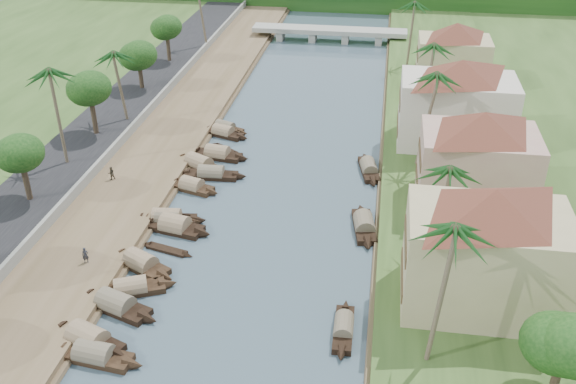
# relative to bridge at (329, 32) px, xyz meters

# --- Properties ---
(ground) EXTENTS (220.00, 220.00, 0.00)m
(ground) POSITION_rel_bridge_xyz_m (-0.00, -72.00, -1.72)
(ground) COLOR #3E515E
(ground) RESTS_ON ground
(left_bank) EXTENTS (10.00, 180.00, 0.80)m
(left_bank) POSITION_rel_bridge_xyz_m (-16.00, -52.00, -1.32)
(left_bank) COLOR brown
(left_bank) RESTS_ON ground
(right_bank) EXTENTS (16.00, 180.00, 1.20)m
(right_bank) POSITION_rel_bridge_xyz_m (19.00, -52.00, -1.12)
(right_bank) COLOR #2D471C
(right_bank) RESTS_ON ground
(road) EXTENTS (8.00, 180.00, 1.40)m
(road) POSITION_rel_bridge_xyz_m (-24.50, -52.00, -1.02)
(road) COLOR black
(road) RESTS_ON ground
(retaining_wall) EXTENTS (0.40, 180.00, 1.10)m
(retaining_wall) POSITION_rel_bridge_xyz_m (-20.20, -52.00, -0.37)
(retaining_wall) COLOR slate
(retaining_wall) RESTS_ON left_bank
(bridge) EXTENTS (28.00, 4.00, 2.40)m
(bridge) POSITION_rel_bridge_xyz_m (0.00, 0.00, 0.00)
(bridge) COLOR #97988E
(bridge) RESTS_ON ground
(building_near) EXTENTS (14.85, 14.85, 10.20)m
(building_near) POSITION_rel_bridge_xyz_m (18.99, -74.00, 4.66)
(building_near) COLOR tan
(building_near) RESTS_ON right_bank
(building_mid) EXTENTS (14.11, 14.11, 9.70)m
(building_mid) POSITION_rel_bridge_xyz_m (19.99, -58.00, 4.41)
(building_mid) COLOR tan
(building_mid) RESTS_ON right_bank
(building_far) EXTENTS (15.59, 15.59, 10.20)m
(building_far) POSITION_rel_bridge_xyz_m (18.99, -44.00, 4.66)
(building_far) COLOR beige
(building_far) RESTS_ON right_bank
(building_distant) EXTENTS (12.62, 12.62, 9.20)m
(building_distant) POSITION_rel_bridge_xyz_m (19.99, -24.00, 4.16)
(building_distant) COLOR tan
(building_distant) RESTS_ON right_bank
(sampan_0) EXTENTS (8.13, 2.50, 2.12)m
(sampan_0) POSITION_rel_bridge_xyz_m (-9.01, -83.56, -1.31)
(sampan_0) COLOR black
(sampan_0) RESTS_ON ground
(sampan_1) EXTENTS (8.36, 4.75, 2.42)m
(sampan_1) POSITION_rel_bridge_xyz_m (-10.15, -82.09, -1.30)
(sampan_1) COLOR black
(sampan_1) RESTS_ON ground
(sampan_2) EXTENTS (7.85, 4.62, 2.10)m
(sampan_2) POSITION_rel_bridge_xyz_m (-9.19, -75.72, -1.31)
(sampan_2) COLOR black
(sampan_2) RESTS_ON ground
(sampan_3) EXTENTS (8.63, 4.50, 2.29)m
(sampan_3) POSITION_rel_bridge_xyz_m (-9.64, -77.90, -1.30)
(sampan_3) COLOR black
(sampan_3) RESTS_ON ground
(sampan_4) EXTENTS (7.89, 5.21, 2.26)m
(sampan_4) POSITION_rel_bridge_xyz_m (-9.62, -72.18, -1.31)
(sampan_4) COLOR black
(sampan_4) RESTS_ON ground
(sampan_5) EXTENTS (8.03, 3.46, 2.46)m
(sampan_5) POSITION_rel_bridge_xyz_m (-8.48, -65.87, -1.30)
(sampan_5) COLOR black
(sampan_5) RESTS_ON ground
(sampan_6) EXTENTS (6.79, 1.99, 2.04)m
(sampan_6) POSITION_rel_bridge_xyz_m (-9.58, -64.71, -1.31)
(sampan_6) COLOR black
(sampan_6) RESTS_ON ground
(sampan_7) EXTENTS (8.15, 2.45, 2.14)m
(sampan_7) POSITION_rel_bridge_xyz_m (-9.72, -64.58, -1.31)
(sampan_7) COLOR black
(sampan_7) RESTS_ON ground
(sampan_8) EXTENTS (6.90, 3.50, 2.11)m
(sampan_8) POSITION_rel_bridge_xyz_m (-9.13, -57.87, -1.31)
(sampan_8) COLOR black
(sampan_8) RESTS_ON ground
(sampan_9) EXTENTS (8.28, 2.04, 2.09)m
(sampan_9) POSITION_rel_bridge_xyz_m (-7.81, -54.80, -1.31)
(sampan_9) COLOR black
(sampan_9) RESTS_ON ground
(sampan_10) EXTENTS (8.30, 5.55, 2.32)m
(sampan_10) POSITION_rel_bridge_xyz_m (-9.81, -52.67, -1.30)
(sampan_10) COLOR black
(sampan_10) RESTS_ON ground
(sampan_11) EXTENTS (8.16, 2.84, 2.29)m
(sampan_11) POSITION_rel_bridge_xyz_m (-8.35, -49.83, -1.30)
(sampan_11) COLOR black
(sampan_11) RESTS_ON ground
(sampan_12) EXTENTS (7.05, 3.94, 1.76)m
(sampan_12) POSITION_rel_bridge_xyz_m (-9.33, -42.04, -1.32)
(sampan_12) COLOR black
(sampan_12) RESTS_ON ground
(sampan_13) EXTENTS (7.49, 3.84, 2.05)m
(sampan_13) POSITION_rel_bridge_xyz_m (-9.19, -43.67, -1.31)
(sampan_13) COLOR black
(sampan_13) RESTS_ON ground
(sampan_14) EXTENTS (1.58, 7.19, 1.80)m
(sampan_14) POSITION_rel_bridge_xyz_m (8.76, -77.86, -1.32)
(sampan_14) COLOR black
(sampan_14) RESTS_ON ground
(sampan_15) EXTENTS (2.99, 8.36, 2.20)m
(sampan_15) POSITION_rel_bridge_xyz_m (9.57, -62.85, -1.31)
(sampan_15) COLOR black
(sampan_15) RESTS_ON ground
(sampan_16) EXTENTS (3.14, 8.30, 2.02)m
(sampan_16) POSITION_rel_bridge_xyz_m (9.49, -50.78, -1.31)
(sampan_16) COLOR black
(sampan_16) RESTS_ON ground
(canoe_1) EXTENTS (5.59, 2.27, 0.90)m
(canoe_1) POSITION_rel_bridge_xyz_m (-8.20, -69.35, -1.62)
(canoe_1) COLOR black
(canoe_1) RESTS_ON ground
(canoe_2) EXTENTS (4.52, 3.45, 0.73)m
(canoe_2) POSITION_rel_bridge_xyz_m (-7.86, -47.72, -1.62)
(canoe_2) COLOR black
(canoe_2) RESTS_ON ground
(palm_0) EXTENTS (3.20, 3.20, 12.65)m
(palm_0) POSITION_rel_bridge_xyz_m (15.00, -81.04, 10.30)
(palm_0) COLOR brown
(palm_0) RESTS_ON ground
(palm_1) EXTENTS (3.20, 3.20, 9.98)m
(palm_1) POSITION_rel_bridge_xyz_m (16.00, -67.70, 7.72)
(palm_1) COLOR brown
(palm_1) RESTS_ON ground
(palm_2) EXTENTS (3.20, 3.20, 12.03)m
(palm_2) POSITION_rel_bridge_xyz_m (15.00, -50.29, 9.72)
(palm_2) COLOR brown
(palm_2) RESTS_ON ground
(palm_3) EXTENTS (3.20, 3.20, 10.71)m
(palm_3) POSITION_rel_bridge_xyz_m (16.00, -35.12, 8.43)
(palm_3) COLOR brown
(palm_3) RESTS_ON ground
(palm_5) EXTENTS (3.20, 3.20, 12.22)m
(palm_5) POSITION_rel_bridge_xyz_m (-24.00, -56.23, 10.08)
(palm_5) COLOR brown
(palm_5) RESTS_ON ground
(palm_6) EXTENTS (3.20, 3.20, 10.21)m
(palm_6) POSITION_rel_bridge_xyz_m (-22.00, -43.50, 8.15)
(palm_6) COLOR brown
(palm_6) RESTS_ON ground
(palm_7) EXTENTS (3.20, 3.20, 11.28)m
(palm_7) POSITION_rel_bridge_xyz_m (14.00, -15.03, 8.98)
(palm_7) COLOR brown
(palm_7) RESTS_ON ground
(tree_2) EXTENTS (4.48, 4.48, 6.93)m
(tree_2) POSITION_rel_bridge_xyz_m (-24.00, -64.50, 4.67)
(tree_2) COLOR #4C3B2B
(tree_2) RESTS_ON ground
(tree_3) EXTENTS (4.87, 4.87, 7.74)m
(tree_3) POSITION_rel_bridge_xyz_m (-24.00, -48.19, 5.32)
(tree_3) COLOR #4C3B2B
(tree_3) RESTS_ON ground
(tree_4) EXTENTS (4.88, 4.88, 6.74)m
(tree_4) POSITION_rel_bridge_xyz_m (-24.00, -32.09, 4.33)
(tree_4) COLOR #4C3B2B
(tree_4) RESTS_ON ground
(tree_5) EXTENTS (4.47, 4.47, 7.15)m
(tree_5) POSITION_rel_bridge_xyz_m (-24.00, -19.41, 4.89)
(tree_5) COLOR #4C3B2B
(tree_5) RESTS_ON ground
(tree_6) EXTENTS (4.75, 4.75, 7.28)m
(tree_6) POSITION_rel_bridge_xyz_m (24.00, -41.47, 4.71)
(tree_6) COLOR #4C3B2B
(tree_6) RESTS_ON ground
(tree_7) EXTENTS (4.63, 4.63, 6.16)m
(tree_7) POSITION_rel_bridge_xyz_m (23.00, -82.92, 3.67)
(tree_7) COLOR #4C3B2B
(tree_7) RESTS_ON ground
(person_near) EXTENTS (0.64, 0.53, 1.50)m
(person_near) POSITION_rel_bridge_xyz_m (-14.16, -73.21, -0.17)
(person_near) COLOR #292A31
(person_near) RESTS_ON left_bank
(person_far) EXTENTS (0.91, 0.88, 1.48)m
(person_far) POSITION_rel_bridge_xyz_m (-17.94, -58.27, -0.18)
(person_far) COLOR #2F2B21
(person_far) RESTS_ON left_bank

